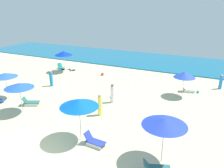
# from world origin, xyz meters

# --- Properties ---
(ground_plane) EXTENTS (60.00, 60.00, 0.00)m
(ground_plane) POSITION_xyz_m (0.00, 0.00, 0.00)
(ground_plane) COLOR beige
(ocean) EXTENTS (60.00, 10.57, 0.12)m
(ocean) POSITION_xyz_m (0.00, 24.71, 0.06)
(ocean) COLOR #15638A
(ocean) RESTS_ON ground_plane
(umbrella_0) EXTENTS (2.37, 2.37, 2.57)m
(umbrella_0) POSITION_xyz_m (6.51, 2.70, 2.38)
(umbrella_0) COLOR silver
(umbrella_0) RESTS_ON ground_plane
(umbrella_1) EXTENTS (1.96, 1.96, 2.38)m
(umbrella_1) POSITION_xyz_m (6.00, 12.65, 2.10)
(umbrella_1) COLOR silver
(umbrella_1) RESTS_ON ground_plane
(lounge_chair_1_0) EXTENTS (1.40, 0.94, 0.66)m
(lounge_chair_1_0) POSITION_xyz_m (6.30, 14.00, 0.27)
(lounge_chair_1_0) COLOR silver
(lounge_chair_1_0) RESTS_ON ground_plane
(umbrella_2) EXTENTS (2.36, 2.36, 2.75)m
(umbrella_2) POSITION_xyz_m (1.44, 2.55, 2.52)
(umbrella_2) COLOR silver
(umbrella_2) RESTS_ON ground_plane
(lounge_chair_2_0) EXTENTS (1.34, 0.64, 0.77)m
(lounge_chair_2_0) POSITION_xyz_m (2.49, 2.40, 0.27)
(lounge_chair_2_0) COLOR silver
(lounge_chair_2_0) RESTS_ON ground_plane
(umbrella_3) EXTENTS (2.17, 2.17, 2.65)m
(umbrella_3) POSITION_xyz_m (-8.70, 14.44, 2.39)
(umbrella_3) COLOR silver
(umbrella_3) RESTS_ON ground_plane
(lounge_chair_3_0) EXTENTS (1.39, 1.12, 0.76)m
(lounge_chair_3_0) POSITION_xyz_m (-9.84, 15.17, 0.26)
(lounge_chair_3_0) COLOR silver
(lounge_chair_3_0) RESTS_ON ground_plane
(lounge_chair_3_1) EXTENTS (1.39, 1.23, 0.68)m
(lounge_chair_3_1) POSITION_xyz_m (-8.43, 15.61, 0.25)
(lounge_chair_3_1) COLOR silver
(lounge_chair_3_1) RESTS_ON ground_plane
(umbrella_4) EXTENTS (2.22, 2.22, 2.45)m
(umbrella_4) POSITION_xyz_m (-4.81, 3.78, 2.25)
(umbrella_4) COLOR silver
(umbrella_4) RESTS_ON ground_plane
(lounge_chair_4_0) EXTENTS (1.45, 1.09, 0.72)m
(lounge_chair_4_0) POSITION_xyz_m (-5.21, 5.06, 0.28)
(lounge_chair_4_0) COLOR silver
(lounge_chair_4_0) RESTS_ON ground_plane
(umbrella_5) EXTENTS (2.14, 2.14, 2.45)m
(umbrella_5) POSITION_xyz_m (-8.01, 5.21, 2.26)
(umbrella_5) COLOR silver
(umbrella_5) RESTS_ON ground_plane
(beachgoer_0) EXTENTS (0.37, 0.37, 1.52)m
(beachgoer_0) POSITION_xyz_m (9.10, 16.27, 0.71)
(beachgoer_0) COLOR #287EDA
(beachgoer_0) RESTS_ON ground_plane
(beachgoer_1) EXTENTS (0.42, 0.42, 1.71)m
(beachgoer_1) POSITION_xyz_m (0.76, 8.57, 0.81)
(beachgoer_1) COLOR silver
(beachgoer_1) RESTS_ON ground_plane
(beachgoer_2) EXTENTS (0.46, 0.46, 1.65)m
(beachgoer_2) POSITION_xyz_m (-6.77, 9.61, 0.77)
(beachgoer_2) COLOR #2488C4
(beachgoer_2) RESTS_ON ground_plane
(beachgoer_3) EXTENTS (0.38, 0.38, 1.73)m
(beachgoer_3) POSITION_xyz_m (0.93, 6.00, 0.81)
(beachgoer_3) COLOR #F9E962
(beachgoer_3) RESTS_ON ground_plane
(beach_ball_0) EXTENTS (0.40, 0.40, 0.40)m
(beach_ball_0) POSITION_xyz_m (0.31, 9.56, 0.20)
(beach_ball_0) COLOR #3697D9
(beach_ball_0) RESTS_ON ground_plane
(beach_ball_1) EXTENTS (0.36, 0.36, 0.36)m
(beach_ball_1) POSITION_xyz_m (-3.71, 15.16, 0.18)
(beach_ball_1) COLOR #D9373B
(beach_ball_1) RESTS_ON ground_plane
(beach_ball_2) EXTENTS (0.27, 0.27, 0.27)m
(beach_ball_2) POSITION_xyz_m (7.23, 14.10, 0.13)
(beach_ball_2) COLOR #2897CD
(beach_ball_2) RESTS_ON ground_plane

